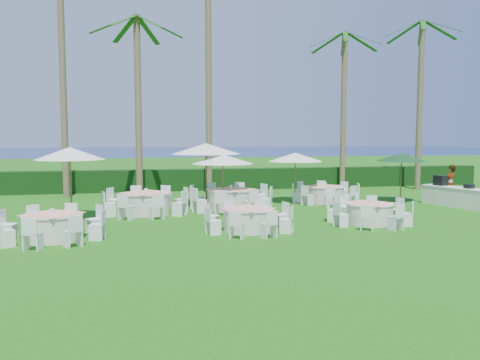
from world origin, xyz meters
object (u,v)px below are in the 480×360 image
at_px(banquet_table_e, 231,199).
at_px(umbrella_d, 295,157).
at_px(banquet_table_c, 369,213).
at_px(umbrella_c, 206,149).
at_px(banquet_table_d, 146,203).
at_px(umbrella_a, 70,154).
at_px(umbrella_b, 223,159).
at_px(staff_person, 450,184).
at_px(banquet_table_b, 248,219).
at_px(umbrella_green, 402,157).
at_px(banquet_table_a, 53,226).
at_px(buffet_table, 460,197).
at_px(banquet_table_f, 325,194).

relative_size(banquet_table_e, umbrella_d, 1.28).
distance_m(banquet_table_c, umbrella_c, 7.64).
bearing_deg(banquet_table_c, banquet_table_d, 152.96).
distance_m(banquet_table_c, umbrella_a, 10.74).
relative_size(umbrella_b, staff_person, 1.48).
distance_m(banquet_table_b, umbrella_a, 6.96).
xyz_separation_m(umbrella_a, umbrella_green, (14.22, 1.85, -0.31)).
bearing_deg(banquet_table_a, staff_person, 14.82).
distance_m(banquet_table_c, banquet_table_d, 8.39).
distance_m(umbrella_c, umbrella_d, 4.13).
relative_size(banquet_table_d, umbrella_green, 1.42).
distance_m(umbrella_a, buffet_table, 15.93).
relative_size(umbrella_d, umbrella_green, 1.12).
xyz_separation_m(umbrella_a, umbrella_b, (5.77, 1.31, -0.31)).
relative_size(banquet_table_f, umbrella_a, 1.15).
height_order(banquet_table_f, staff_person, staff_person).
height_order(umbrella_d, staff_person, umbrella_d).
bearing_deg(banquet_table_f, banquet_table_d, -168.86).
relative_size(banquet_table_c, banquet_table_d, 0.86).
bearing_deg(banquet_table_a, banquet_table_d, 57.27).
distance_m(banquet_table_a, banquet_table_d, 5.02).
bearing_deg(umbrella_d, umbrella_c, -177.98).
distance_m(banquet_table_f, umbrella_d, 2.20).
relative_size(banquet_table_d, banquet_table_e, 0.99).
relative_size(banquet_table_b, umbrella_c, 0.94).
xyz_separation_m(banquet_table_f, umbrella_green, (3.48, -0.55, 1.68)).
xyz_separation_m(banquet_table_a, banquet_table_d, (2.71, 4.22, 0.04)).
height_order(banquet_table_b, umbrella_green, umbrella_green).
bearing_deg(banquet_table_b, banquet_table_e, 86.10).
bearing_deg(banquet_table_d, banquet_table_a, -122.73).
xyz_separation_m(umbrella_b, buffet_table, (10.04, -1.51, -1.63)).
relative_size(banquet_table_c, umbrella_a, 1.08).
height_order(umbrella_a, buffet_table, umbrella_a).
distance_m(banquet_table_d, umbrella_green, 11.73).
bearing_deg(umbrella_b, banquet_table_c, -44.74).
bearing_deg(banquet_table_d, umbrella_a, -162.92).
xyz_separation_m(umbrella_green, staff_person, (1.86, -0.99, -1.21)).
bearing_deg(umbrella_green, umbrella_d, 170.80).
distance_m(banquet_table_d, buffet_table, 13.20).
bearing_deg(staff_person, banquet_table_b, -1.99).
bearing_deg(banquet_table_d, umbrella_d, 15.25).
bearing_deg(buffet_table, umbrella_b, 171.46).
relative_size(umbrella_c, umbrella_green, 1.30).
distance_m(banquet_table_a, umbrella_c, 8.21).
bearing_deg(banquet_table_e, banquet_table_b, -93.90).
relative_size(banquet_table_f, umbrella_b, 1.17).
height_order(banquet_table_a, buffet_table, buffet_table).
height_order(banquet_table_a, banquet_table_d, banquet_table_d).
height_order(banquet_table_d, umbrella_a, umbrella_a).
relative_size(banquet_table_d, umbrella_d, 1.28).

